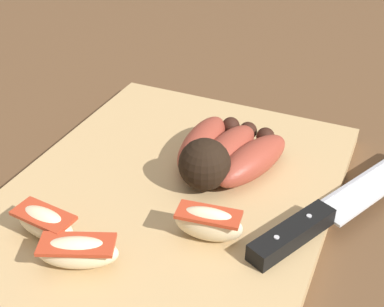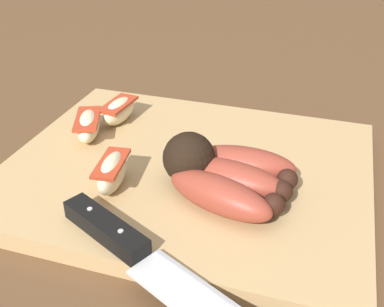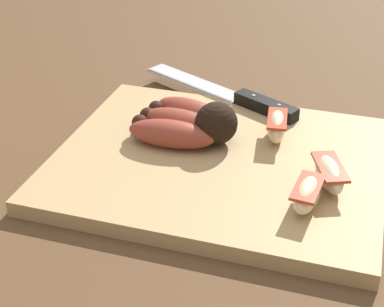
% 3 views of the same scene
% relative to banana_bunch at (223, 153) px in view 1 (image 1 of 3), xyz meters
% --- Properties ---
extents(ground_plane, '(6.00, 6.00, 0.00)m').
position_rel_banana_bunch_xyz_m(ground_plane, '(-0.04, 0.02, -0.04)').
color(ground_plane, brown).
extents(cutting_board, '(0.40, 0.33, 0.02)m').
position_rel_banana_bunch_xyz_m(cutting_board, '(-0.05, 0.04, -0.03)').
color(cutting_board, tan).
rests_on(cutting_board, ground_plane).
extents(banana_bunch, '(0.14, 0.12, 0.06)m').
position_rel_banana_bunch_xyz_m(banana_bunch, '(0.00, 0.00, 0.00)').
color(banana_bunch, black).
rests_on(banana_bunch, cutting_board).
extents(chefs_knife, '(0.26, 0.15, 0.02)m').
position_rel_banana_bunch_xyz_m(chefs_knife, '(-0.04, -0.12, -0.01)').
color(chefs_knife, silver).
rests_on(chefs_knife, cutting_board).
extents(apple_wedge_near, '(0.03, 0.07, 0.03)m').
position_rel_banana_bunch_xyz_m(apple_wedge_near, '(-0.17, 0.11, -0.00)').
color(apple_wedge_near, beige).
rests_on(apple_wedge_near, cutting_board).
extents(apple_wedge_middle, '(0.05, 0.08, 0.03)m').
position_rel_banana_bunch_xyz_m(apple_wedge_middle, '(-0.19, 0.06, -0.00)').
color(apple_wedge_middle, beige).
rests_on(apple_wedge_middle, cutting_board).
extents(apple_wedge_far, '(0.03, 0.07, 0.04)m').
position_rel_banana_bunch_xyz_m(apple_wedge_far, '(-0.11, -0.03, -0.00)').
color(apple_wedge_far, beige).
rests_on(apple_wedge_far, cutting_board).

